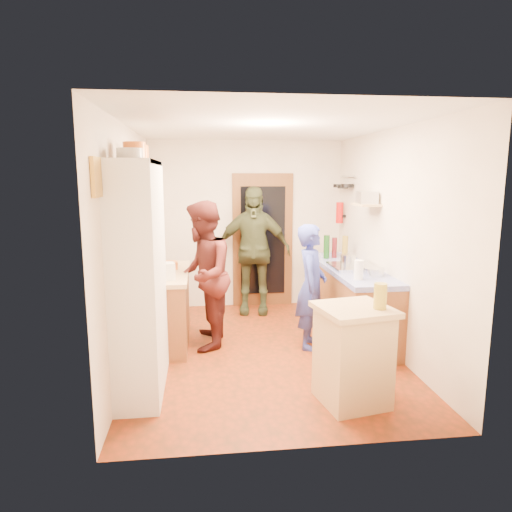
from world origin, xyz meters
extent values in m
cube|color=maroon|center=(0.00, 0.00, -0.01)|extent=(3.00, 4.00, 0.02)
cube|color=silver|center=(0.00, 0.00, 2.61)|extent=(3.00, 4.00, 0.02)
cube|color=silver|center=(0.00, 2.01, 1.30)|extent=(3.00, 0.02, 2.60)
cube|color=silver|center=(0.00, -2.01, 1.30)|extent=(3.00, 0.02, 2.60)
cube|color=silver|center=(-1.51, 0.00, 1.30)|extent=(0.02, 4.00, 2.60)
cube|color=silver|center=(1.51, 0.00, 1.30)|extent=(0.02, 4.00, 2.60)
cube|color=brown|center=(0.25, 1.97, 1.05)|extent=(0.95, 0.06, 2.10)
cube|color=black|center=(0.25, 1.94, 1.05)|extent=(0.70, 0.02, 1.70)
cube|color=white|center=(-1.30, -0.80, 1.10)|extent=(0.40, 1.20, 2.20)
cube|color=white|center=(-1.30, -0.80, 2.18)|extent=(0.40, 1.14, 0.04)
cylinder|color=white|center=(-1.30, -1.05, 2.25)|extent=(0.22, 0.22, 0.09)
cylinder|color=orange|center=(-1.30, -0.76, 2.28)|extent=(0.20, 0.20, 0.16)
cylinder|color=orange|center=(-1.30, -0.41, 2.28)|extent=(0.18, 0.18, 0.16)
cube|color=brown|center=(-1.20, 0.45, 0.42)|extent=(0.60, 1.40, 0.85)
cube|color=tan|center=(-1.20, 0.45, 0.88)|extent=(0.64, 1.44, 0.05)
cube|color=white|center=(-1.15, 0.00, 1.00)|extent=(0.29, 0.22, 0.19)
cylinder|color=white|center=(-1.25, 0.26, 1.00)|extent=(0.19, 0.19, 0.20)
cylinder|color=orange|center=(-1.12, 0.59, 0.95)|extent=(0.27, 0.27, 0.10)
cube|color=tan|center=(-1.18, 0.97, 0.91)|extent=(0.31, 0.24, 0.02)
cube|color=brown|center=(1.20, 0.50, 0.42)|extent=(0.60, 2.20, 0.84)
cube|color=#1A26AF|center=(1.20, 0.50, 0.87)|extent=(0.62, 2.22, 0.06)
cube|color=silver|center=(1.20, 0.38, 0.92)|extent=(0.55, 0.58, 0.04)
cylinder|color=silver|center=(1.15, 0.43, 1.00)|extent=(0.19, 0.19, 0.13)
cylinder|color=#143F14|center=(1.05, 1.10, 1.07)|extent=(0.10, 0.10, 0.33)
cylinder|color=#591419|center=(1.18, 1.15, 1.05)|extent=(0.08, 0.08, 0.29)
cylinder|color=olive|center=(1.31, 1.07, 1.06)|extent=(0.09, 0.09, 0.32)
cylinder|color=white|center=(1.05, -0.25, 1.01)|extent=(0.10, 0.10, 0.22)
cylinder|color=silver|center=(1.30, -0.07, 0.95)|extent=(0.30, 0.30, 0.09)
cube|color=tan|center=(0.63, -1.33, 0.43)|extent=(0.64, 0.64, 0.86)
cube|color=tan|center=(0.63, -1.33, 0.89)|extent=(0.73, 0.73, 0.05)
cube|color=white|center=(0.58, -1.30, 0.90)|extent=(0.40, 0.34, 0.02)
cylinder|color=#AD9E2D|center=(0.83, -1.42, 1.02)|extent=(0.13, 0.13, 0.23)
cylinder|color=silver|center=(1.46, 1.52, 2.05)|extent=(0.02, 0.65, 0.02)
cylinder|color=black|center=(1.40, 1.35, 1.92)|extent=(0.18, 0.18, 0.05)
cylinder|color=black|center=(1.40, 1.55, 1.90)|extent=(0.16, 0.16, 0.05)
cylinder|color=black|center=(1.40, 1.75, 1.91)|extent=(0.17, 0.17, 0.05)
cube|color=tan|center=(1.37, 0.45, 1.70)|extent=(0.26, 0.42, 0.03)
cube|color=silver|center=(1.37, 0.45, 1.79)|extent=(0.25, 0.32, 0.15)
cube|color=black|center=(1.47, 1.70, 1.45)|extent=(0.06, 0.10, 0.04)
cylinder|color=red|center=(1.41, 1.70, 1.50)|extent=(0.11, 0.11, 0.32)
cube|color=gold|center=(-1.48, -1.55, 2.05)|extent=(0.03, 0.25, 0.30)
imported|color=#303A9B|center=(0.61, 0.05, 0.75)|extent=(0.52, 0.64, 1.50)
imported|color=#431715|center=(-0.67, 0.27, 0.89)|extent=(0.75, 0.92, 1.78)
imported|color=#363B22|center=(0.06, 1.57, 0.96)|extent=(1.18, 0.65, 1.92)
camera|label=1|loc=(-0.70, -5.12, 2.06)|focal=32.00mm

